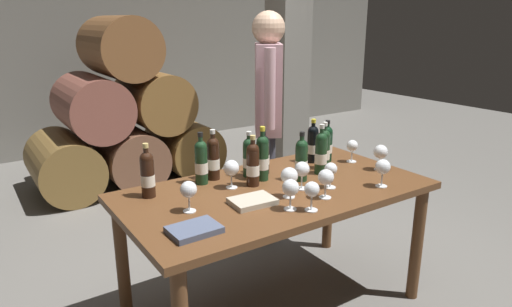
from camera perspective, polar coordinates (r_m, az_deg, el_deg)
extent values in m
plane|color=#66635E|center=(2.88, 2.34, -18.64)|extent=(14.00, 14.00, 0.00)
cube|color=slate|center=(6.25, -21.40, 13.12)|extent=(10.00, 0.24, 2.80)
cylinder|color=brown|center=(4.75, -23.01, -1.38)|extent=(0.60, 0.90, 0.60)
cylinder|color=brown|center=(4.89, -15.81, -0.17)|extent=(0.60, 0.90, 0.60)
cylinder|color=brown|center=(5.11, -9.12, 0.96)|extent=(0.60, 0.90, 0.60)
cylinder|color=brown|center=(4.69, -19.99, 5.61)|extent=(0.60, 0.90, 0.60)
cylinder|color=brown|center=(4.87, -12.79, 6.58)|extent=(0.60, 0.90, 0.60)
cylinder|color=brown|center=(4.71, -16.87, 12.65)|extent=(0.60, 0.90, 0.60)
cube|color=slate|center=(4.43, 4.01, 11.90)|extent=(0.32, 0.32, 2.60)
cube|color=brown|center=(2.52, 2.53, -4.78)|extent=(1.70, 0.90, 0.04)
cylinder|color=brown|center=(2.94, 19.59, -10.69)|extent=(0.07, 0.07, 0.72)
cylinder|color=brown|center=(2.70, -16.48, -12.94)|extent=(0.07, 0.07, 0.72)
cylinder|color=brown|center=(3.40, 9.09, -6.07)|extent=(0.07, 0.07, 0.72)
cylinder|color=black|center=(2.52, -0.40, -1.86)|extent=(0.07, 0.07, 0.20)
sphere|color=black|center=(2.49, -0.40, 0.49)|extent=(0.07, 0.07, 0.07)
cylinder|color=black|center=(2.48, -0.40, 1.06)|extent=(0.03, 0.03, 0.06)
cylinder|color=tan|center=(2.47, -0.41, 2.03)|extent=(0.03, 0.03, 0.02)
cylinder|color=silver|center=(2.52, -0.40, -2.08)|extent=(0.07, 0.07, 0.06)
cylinder|color=#19381E|center=(2.61, 0.80, -1.01)|extent=(0.07, 0.07, 0.22)
sphere|color=#19381E|center=(2.57, 0.81, 1.47)|extent=(0.07, 0.07, 0.07)
cylinder|color=#19381E|center=(2.57, 0.82, 2.10)|extent=(0.03, 0.03, 0.07)
cylinder|color=gold|center=(2.55, 0.82, 3.13)|extent=(0.03, 0.03, 0.03)
cylinder|color=silver|center=(2.61, 0.80, -1.24)|extent=(0.07, 0.07, 0.07)
cylinder|color=#19381E|center=(2.61, 5.72, -1.28)|extent=(0.07, 0.07, 0.20)
sphere|color=#19381E|center=(2.58, 5.79, 0.99)|extent=(0.07, 0.07, 0.07)
cylinder|color=#19381E|center=(2.58, 5.80, 1.54)|extent=(0.03, 0.03, 0.06)
cylinder|color=black|center=(2.56, 5.83, 2.47)|extent=(0.03, 0.03, 0.02)
cylinder|color=silver|center=(2.62, 5.71, -1.49)|extent=(0.07, 0.07, 0.06)
cylinder|color=#19381E|center=(2.67, -0.89, -0.92)|extent=(0.07, 0.07, 0.19)
sphere|color=#19381E|center=(2.64, -0.90, 1.18)|extent=(0.07, 0.07, 0.07)
cylinder|color=#19381E|center=(2.63, -0.90, 1.68)|extent=(0.03, 0.03, 0.06)
cylinder|color=silver|center=(2.62, -0.90, 2.55)|extent=(0.03, 0.03, 0.02)
cylinder|color=silver|center=(2.67, -0.88, -1.12)|extent=(0.07, 0.07, 0.06)
cylinder|color=black|center=(2.72, 0.94, -0.55)|extent=(0.07, 0.07, 0.19)
sphere|color=black|center=(2.70, 0.95, 1.53)|extent=(0.07, 0.07, 0.07)
cylinder|color=black|center=(2.69, 0.95, 2.03)|extent=(0.03, 0.03, 0.06)
cylinder|color=black|center=(2.68, 0.96, 2.88)|extent=(0.03, 0.03, 0.02)
cylinder|color=silver|center=(2.73, 0.94, -0.74)|extent=(0.07, 0.07, 0.06)
cylinder|color=#19381E|center=(2.84, 8.54, 0.11)|extent=(0.07, 0.07, 0.21)
sphere|color=#19381E|center=(2.81, 8.63, 2.27)|extent=(0.07, 0.07, 0.07)
cylinder|color=#19381E|center=(2.80, 8.66, 2.79)|extent=(0.03, 0.03, 0.07)
cylinder|color=silver|center=(2.79, 8.70, 3.68)|extent=(0.03, 0.03, 0.02)
cylinder|color=silver|center=(2.84, 8.53, -0.09)|extent=(0.07, 0.07, 0.06)
cylinder|color=black|center=(2.43, -13.46, -3.06)|extent=(0.07, 0.07, 0.20)
sphere|color=black|center=(2.39, -13.63, -0.63)|extent=(0.07, 0.07, 0.07)
cylinder|color=black|center=(2.39, -13.67, -0.04)|extent=(0.03, 0.03, 0.06)
cylinder|color=tan|center=(2.37, -13.74, 0.97)|extent=(0.03, 0.03, 0.02)
cylinder|color=silver|center=(2.43, -13.44, -3.29)|extent=(0.07, 0.07, 0.06)
cylinder|color=#19381E|center=(2.57, -6.89, -1.55)|extent=(0.07, 0.07, 0.21)
sphere|color=#19381E|center=(2.53, -6.98, 0.83)|extent=(0.07, 0.07, 0.07)
cylinder|color=#19381E|center=(2.53, -7.00, 1.42)|extent=(0.03, 0.03, 0.07)
cylinder|color=black|center=(2.52, -7.03, 2.41)|extent=(0.03, 0.03, 0.02)
cylinder|color=silver|center=(2.57, -6.88, -1.78)|extent=(0.07, 0.07, 0.06)
cylinder|color=black|center=(2.96, 7.14, 0.80)|extent=(0.07, 0.07, 0.20)
sphere|color=black|center=(2.93, 7.21, 2.79)|extent=(0.07, 0.07, 0.07)
cylinder|color=black|center=(2.93, 7.23, 3.28)|extent=(0.03, 0.03, 0.06)
cylinder|color=gold|center=(2.92, 7.26, 4.10)|extent=(0.03, 0.03, 0.02)
cylinder|color=silver|center=(2.96, 7.13, 0.61)|extent=(0.07, 0.07, 0.06)
cylinder|color=black|center=(2.63, -5.39, -1.07)|extent=(0.07, 0.07, 0.21)
sphere|color=black|center=(2.60, -5.45, 1.24)|extent=(0.07, 0.07, 0.07)
cylinder|color=black|center=(2.59, -5.47, 1.80)|extent=(0.03, 0.03, 0.07)
cylinder|color=silver|center=(2.58, -5.49, 2.76)|extent=(0.03, 0.03, 0.02)
cylinder|color=silver|center=(2.63, -5.38, -1.29)|extent=(0.07, 0.07, 0.06)
cylinder|color=black|center=(3.00, 8.88, 0.83)|extent=(0.07, 0.07, 0.19)
sphere|color=black|center=(2.97, 8.97, 2.72)|extent=(0.07, 0.07, 0.07)
cylinder|color=black|center=(2.97, 8.99, 3.17)|extent=(0.03, 0.03, 0.06)
cylinder|color=black|center=(2.96, 9.03, 3.94)|extent=(0.03, 0.03, 0.02)
cylinder|color=silver|center=(3.00, 8.88, 0.66)|extent=(0.07, 0.07, 0.06)
cylinder|color=#19381E|center=(2.74, 8.16, -0.38)|extent=(0.07, 0.07, 0.21)
sphere|color=#19381E|center=(2.71, 8.26, 1.89)|extent=(0.07, 0.07, 0.07)
cylinder|color=#19381E|center=(2.71, 8.28, 2.46)|extent=(0.03, 0.03, 0.07)
cylinder|color=silver|center=(2.70, 8.32, 3.40)|extent=(0.03, 0.03, 0.02)
cylinder|color=silver|center=(2.75, 8.15, -0.59)|extent=(0.07, 0.07, 0.06)
cylinder|color=white|center=(2.91, 15.25, -1.94)|extent=(0.06, 0.06, 0.00)
cylinder|color=white|center=(2.90, 15.30, -1.19)|extent=(0.01, 0.01, 0.07)
sphere|color=white|center=(2.88, 15.42, 0.22)|extent=(0.09, 0.09, 0.09)
cylinder|color=white|center=(2.51, 5.74, -4.41)|extent=(0.06, 0.06, 0.00)
cylinder|color=white|center=(2.50, 5.77, -3.55)|extent=(0.01, 0.01, 0.07)
sphere|color=white|center=(2.47, 5.81, -1.96)|extent=(0.08, 0.08, 0.08)
cylinder|color=white|center=(3.03, 11.91, -0.99)|extent=(0.06, 0.06, 0.00)
cylinder|color=white|center=(3.02, 11.95, -0.26)|extent=(0.01, 0.01, 0.07)
sphere|color=white|center=(3.00, 12.03, 0.99)|extent=(0.07, 0.07, 0.07)
cylinder|color=white|center=(2.55, 9.29, -4.21)|extent=(0.06, 0.06, 0.00)
cylinder|color=white|center=(2.54, 9.33, -3.37)|extent=(0.01, 0.01, 0.07)
sphere|color=white|center=(2.52, 9.40, -1.92)|extent=(0.07, 0.07, 0.07)
cylinder|color=white|center=(2.24, -8.36, -7.18)|extent=(0.06, 0.06, 0.00)
cylinder|color=white|center=(2.23, -8.41, -6.23)|extent=(0.01, 0.01, 0.07)
sphere|color=white|center=(2.20, -8.49, -4.49)|extent=(0.08, 0.08, 0.08)
cylinder|color=white|center=(2.63, 15.49, -3.96)|extent=(0.06, 0.06, 0.00)
cylinder|color=white|center=(2.62, 15.55, -3.14)|extent=(0.01, 0.01, 0.07)
sphere|color=white|center=(2.59, 15.68, -1.62)|extent=(0.08, 0.08, 0.08)
cylinder|color=white|center=(2.25, 6.95, -7.07)|extent=(0.06, 0.06, 0.00)
cylinder|color=white|center=(2.23, 6.98, -6.13)|extent=(0.01, 0.01, 0.07)
sphere|color=white|center=(2.20, 7.05, -4.47)|extent=(0.07, 0.07, 0.07)
cylinder|color=white|center=(2.25, 4.32, -6.99)|extent=(0.06, 0.06, 0.00)
cylinder|color=white|center=(2.23, 4.34, -6.05)|extent=(0.01, 0.01, 0.07)
sphere|color=white|center=(2.20, 4.38, -4.30)|extent=(0.08, 0.08, 0.08)
cylinder|color=white|center=(2.39, 4.15, -5.45)|extent=(0.06, 0.06, 0.00)
cylinder|color=white|center=(2.38, 4.17, -4.56)|extent=(0.01, 0.01, 0.07)
sphere|color=white|center=(2.35, 4.21, -2.83)|extent=(0.09, 0.09, 0.09)
cylinder|color=white|center=(2.41, 8.68, -5.49)|extent=(0.06, 0.06, 0.00)
cylinder|color=white|center=(2.39, 8.72, -4.60)|extent=(0.01, 0.01, 0.07)
sphere|color=white|center=(2.37, 8.80, -2.95)|extent=(0.08, 0.08, 0.08)
cylinder|color=white|center=(2.52, -3.09, -4.29)|extent=(0.06, 0.06, 0.00)
cylinder|color=white|center=(2.50, -3.10, -3.43)|extent=(0.01, 0.01, 0.07)
sphere|color=white|center=(2.48, -3.13, -1.81)|extent=(0.09, 0.09, 0.09)
cube|color=#4C5670|center=(2.03, -7.79, -9.47)|extent=(0.22, 0.16, 0.03)
cube|color=#B2A893|center=(2.30, -0.45, -6.01)|extent=(0.23, 0.17, 0.03)
cylinder|color=#383842|center=(3.51, 1.39, -3.94)|extent=(0.11, 0.11, 0.85)
cylinder|color=#383842|center=(3.41, 1.48, -4.59)|extent=(0.11, 0.11, 0.85)
cube|color=#CC9EA8|center=(3.27, 1.53, 8.07)|extent=(0.32, 0.37, 0.64)
cylinder|color=#CC9EA8|center=(3.47, 1.34, 9.11)|extent=(0.08, 0.08, 0.54)
cylinder|color=#CC9EA8|center=(3.06, 1.74, 8.08)|extent=(0.08, 0.08, 0.54)
sphere|color=tan|center=(3.23, 1.59, 15.53)|extent=(0.23, 0.23, 0.23)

